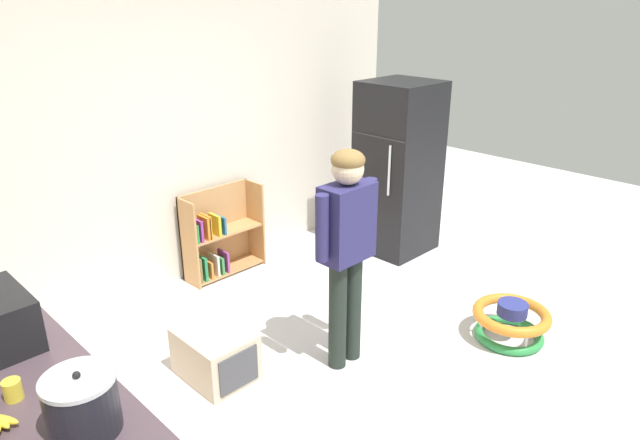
{
  "coord_description": "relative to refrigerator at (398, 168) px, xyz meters",
  "views": [
    {
      "loc": [
        -2.75,
        -2.14,
        2.57
      ],
      "look_at": [
        0.06,
        0.69,
        0.98
      ],
      "focal_mm": 31.92,
      "sensor_mm": 36.0,
      "label": 1
    }
  ],
  "objects": [
    {
      "name": "baby_walker",
      "position": [
        -0.75,
        -1.76,
        -0.73
      ],
      "size": [
        0.6,
        0.6,
        0.32
      ],
      "color": "#2C9046",
      "rests_on": "ground"
    },
    {
      "name": "yellow_cup",
      "position": [
        -4.08,
        -1.04,
        0.06
      ],
      "size": [
        0.08,
        0.08,
        0.09
      ],
      "primitive_type": "cylinder",
      "color": "yellow",
      "rests_on": "kitchen_counter"
    },
    {
      "name": "pet_carrier",
      "position": [
        -2.69,
        -0.5,
        -0.71
      ],
      "size": [
        0.42,
        0.55,
        0.36
      ],
      "color": "beige",
      "rests_on": "ground"
    },
    {
      "name": "back_wall",
      "position": [
        -1.82,
        1.02,
        0.46
      ],
      "size": [
        5.2,
        0.06,
        2.7
      ],
      "primitive_type": "cube",
      "color": "silver",
      "rests_on": "ground"
    },
    {
      "name": "ground_plane",
      "position": [
        -1.82,
        -1.31,
        -0.89
      ],
      "size": [
        12.0,
        12.0,
        0.0
      ],
      "primitive_type": "plane",
      "color": "silver",
      "rests_on": "ground"
    },
    {
      "name": "bookshelf",
      "position": [
        -1.71,
        0.84,
        -0.52
      ],
      "size": [
        0.8,
        0.28,
        0.85
      ],
      "color": "tan",
      "rests_on": "ground"
    },
    {
      "name": "refrigerator",
      "position": [
        0.0,
        0.0,
        0.0
      ],
      "size": [
        0.73,
        0.68,
        1.78
      ],
      "color": "black",
      "rests_on": "ground"
    },
    {
      "name": "crock_pot",
      "position": [
        -3.94,
        -1.46,
        0.14
      ],
      "size": [
        0.3,
        0.3,
        0.29
      ],
      "color": "black",
      "rests_on": "kitchen_counter"
    },
    {
      "name": "standing_person",
      "position": [
        -1.9,
        -1.03,
        0.1
      ],
      "size": [
        0.57,
        0.23,
        1.63
      ],
      "color": "#202A24",
      "rests_on": "ground"
    }
  ]
}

